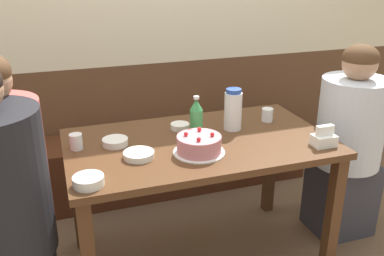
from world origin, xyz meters
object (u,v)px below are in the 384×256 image
(water_pitcher, at_px, (233,110))
(bowl_sauce_shallow, at_px, (115,142))
(napkin_holder, at_px, (324,138))
(bowl_rice_small, at_px, (139,155))
(person_pale_blue_shirt, at_px, (347,144))
(glass_tumbler_short, at_px, (267,115))
(soju_bottle, at_px, (196,118))
(bowl_side_dish, at_px, (89,181))
(bench_seat, at_px, (160,161))
(glass_water_tall, at_px, (76,142))
(person_grey_tee, at_px, (2,215))
(bowl_soup_white, at_px, (180,126))
(person_teal_shirt, at_px, (5,190))
(birthday_cake, at_px, (199,145))

(water_pitcher, height_order, bowl_sauce_shallow, water_pitcher)
(napkin_holder, relative_size, bowl_rice_small, 0.77)
(napkin_holder, distance_m, person_pale_blue_shirt, 0.49)
(glass_tumbler_short, relative_size, person_pale_blue_shirt, 0.06)
(soju_bottle, relative_size, bowl_side_dish, 1.73)
(bench_seat, xyz_separation_m, person_pale_blue_shirt, (0.92, -0.83, 0.35))
(soju_bottle, height_order, person_pale_blue_shirt, person_pale_blue_shirt)
(soju_bottle, height_order, glass_water_tall, soju_bottle)
(bowl_side_dish, bearing_deg, bowl_rice_small, 37.36)
(glass_tumbler_short, xyz_separation_m, person_grey_tee, (-1.37, -0.36, -0.14))
(bowl_soup_white, relative_size, person_teal_shirt, 0.08)
(birthday_cake, xyz_separation_m, glass_tumbler_short, (0.50, 0.27, -0.01))
(bench_seat, distance_m, birthday_cake, 1.11)
(bowl_soup_white, distance_m, glass_tumbler_short, 0.50)
(bowl_rice_small, xyz_separation_m, glass_water_tall, (-0.26, 0.19, 0.02))
(water_pitcher, height_order, glass_water_tall, water_pitcher)
(birthday_cake, height_order, person_grey_tee, person_grey_tee)
(bowl_soup_white, bearing_deg, glass_water_tall, -170.92)
(bowl_sauce_shallow, bearing_deg, bowl_soup_white, 15.39)
(glass_water_tall, distance_m, person_grey_tee, 0.48)
(bench_seat, relative_size, glass_water_tall, 28.39)
(bowl_rice_small, relative_size, person_grey_tee, 0.12)
(soju_bottle, distance_m, person_pale_blue_shirt, 0.96)
(water_pitcher, distance_m, soju_bottle, 0.23)
(napkin_holder, bearing_deg, person_teal_shirt, 171.15)
(birthday_cake, height_order, glass_tumbler_short, birthday_cake)
(bench_seat, xyz_separation_m, napkin_holder, (0.55, -1.09, 0.54))
(person_teal_shirt, distance_m, person_pale_blue_shirt, 1.83)
(bowl_side_dish, bearing_deg, person_grey_tee, 170.43)
(bowl_rice_small, distance_m, person_teal_shirt, 0.61)
(bowl_rice_small, bearing_deg, glass_water_tall, 144.22)
(bowl_soup_white, bearing_deg, person_teal_shirt, -166.89)
(water_pitcher, bearing_deg, person_grey_tee, -164.49)
(water_pitcher, relative_size, person_teal_shirt, 0.18)
(bench_seat, height_order, bowl_soup_white, bowl_soup_white)
(birthday_cake, distance_m, bowl_side_dish, 0.54)
(birthday_cake, xyz_separation_m, bowl_side_dish, (-0.52, -0.15, -0.02))
(bowl_soup_white, height_order, bowl_side_dish, bowl_side_dish)
(bowl_side_dish, bearing_deg, glass_water_tall, 92.59)
(birthday_cake, xyz_separation_m, person_teal_shirt, (-0.87, 0.11, -0.14))
(person_pale_blue_shirt, bearing_deg, glass_water_tall, -3.24)
(water_pitcher, xyz_separation_m, soju_bottle, (-0.22, -0.05, -0.00))
(soju_bottle, bearing_deg, person_teal_shirt, -175.72)
(glass_tumbler_short, bearing_deg, water_pitcher, -168.68)
(bowl_sauce_shallow, relative_size, person_teal_shirt, 0.10)
(soju_bottle, bearing_deg, glass_water_tall, 175.37)
(water_pitcher, xyz_separation_m, bowl_sauce_shallow, (-0.63, -0.01, -0.09))
(napkin_holder, distance_m, glass_tumbler_short, 0.40)
(birthday_cake, xyz_separation_m, water_pitcher, (0.27, 0.23, 0.07))
(person_pale_blue_shirt, bearing_deg, napkin_holder, 35.38)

